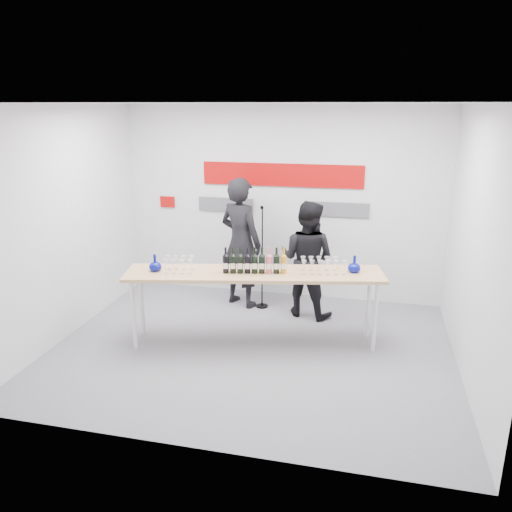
% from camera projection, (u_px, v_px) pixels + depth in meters
% --- Properties ---
extents(ground, '(5.00, 5.00, 0.00)m').
position_uv_depth(ground, '(252.00, 348.00, 6.37)').
color(ground, slate).
rests_on(ground, ground).
extents(back_wall, '(5.00, 0.04, 3.00)m').
position_uv_depth(back_wall, '(281.00, 204.00, 7.80)').
color(back_wall, silver).
rests_on(back_wall, ground).
extents(signage, '(3.38, 0.02, 0.79)m').
position_uv_depth(signage, '(278.00, 184.00, 7.69)').
color(signage, '#A50707').
rests_on(signage, back_wall).
extents(tasting_table, '(3.29, 1.30, 0.97)m').
position_uv_depth(tasting_table, '(254.00, 278.00, 6.28)').
color(tasting_table, tan).
rests_on(tasting_table, ground).
extents(wine_bottles, '(0.79, 0.24, 0.33)m').
position_uv_depth(wine_bottles, '(255.00, 260.00, 6.18)').
color(wine_bottles, black).
rests_on(wine_bottles, tasting_table).
extents(decanter_left, '(0.16, 0.16, 0.21)m').
position_uv_depth(decanter_left, '(155.00, 263.00, 6.28)').
color(decanter_left, '#060D7B').
rests_on(decanter_left, tasting_table).
extents(decanter_right, '(0.16, 0.16, 0.21)m').
position_uv_depth(decanter_right, '(354.00, 264.00, 6.23)').
color(decanter_right, '#060D7B').
rests_on(decanter_right, tasting_table).
extents(glasses_left, '(0.39, 0.28, 0.18)m').
position_uv_depth(glasses_left, '(179.00, 265.00, 6.25)').
color(glasses_left, silver).
rests_on(glasses_left, tasting_table).
extents(glasses_right, '(0.59, 0.30, 0.18)m').
position_uv_depth(glasses_right, '(322.00, 266.00, 6.21)').
color(glasses_right, silver).
rests_on(glasses_right, tasting_table).
extents(presenter_left, '(0.85, 0.73, 1.98)m').
position_uv_depth(presenter_left, '(241.00, 243.00, 7.51)').
color(presenter_left, black).
rests_on(presenter_left, ground).
extents(presenter_right, '(0.97, 0.84, 1.70)m').
position_uv_depth(presenter_right, '(307.00, 259.00, 7.18)').
color(presenter_right, black).
rests_on(presenter_right, ground).
extents(mic_stand, '(0.18, 0.18, 1.58)m').
position_uv_depth(mic_stand, '(262.00, 277.00, 7.54)').
color(mic_stand, black).
rests_on(mic_stand, ground).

